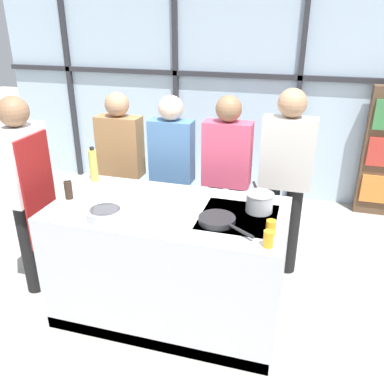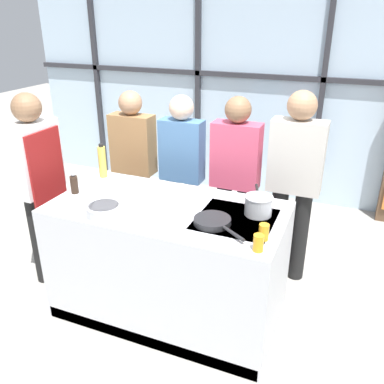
# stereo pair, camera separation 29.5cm
# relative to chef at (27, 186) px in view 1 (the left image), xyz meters

# --- Properties ---
(ground_plane) EXTENTS (18.00, 18.00, 0.00)m
(ground_plane) POSITION_rel_chef_xyz_m (1.22, -0.05, -0.94)
(ground_plane) COLOR #ADA89E
(back_window_wall) EXTENTS (6.40, 0.10, 2.80)m
(back_window_wall) POSITION_rel_chef_xyz_m (1.22, 2.54, 0.46)
(back_window_wall) COLOR silver
(back_window_wall) RESTS_ON ground_plane
(demo_island) EXTENTS (1.72, 0.88, 0.94)m
(demo_island) POSITION_rel_chef_xyz_m (1.23, -0.05, -0.47)
(demo_island) COLOR silver
(demo_island) RESTS_ON ground_plane
(chef) EXTENTS (0.24, 0.45, 1.67)m
(chef) POSITION_rel_chef_xyz_m (0.00, 0.00, 0.00)
(chef) COLOR black
(chef) RESTS_ON ground_plane
(spectator_far_left) EXTENTS (0.42, 0.22, 1.59)m
(spectator_far_left) POSITION_rel_chef_xyz_m (0.45, 0.81, -0.05)
(spectator_far_left) COLOR #232838
(spectator_far_left) RESTS_ON ground_plane
(spectator_center_left) EXTENTS (0.40, 0.22, 1.58)m
(spectator_center_left) POSITION_rel_chef_xyz_m (0.97, 0.81, -0.04)
(spectator_center_left) COLOR #232838
(spectator_center_left) RESTS_ON ground_plane
(spectator_center_right) EXTENTS (0.42, 0.23, 1.61)m
(spectator_center_right) POSITION_rel_chef_xyz_m (1.48, 0.81, -0.03)
(spectator_center_right) COLOR black
(spectator_center_right) RESTS_ON ground_plane
(spectator_far_right) EXTENTS (0.44, 0.24, 1.69)m
(spectator_far_right) POSITION_rel_chef_xyz_m (2.00, 0.81, 0.02)
(spectator_far_right) COLOR black
(spectator_far_right) RESTS_ON ground_plane
(frying_pan) EXTENTS (0.40, 0.32, 0.04)m
(frying_pan) POSITION_rel_chef_xyz_m (1.63, -0.18, 0.02)
(frying_pan) COLOR #232326
(frying_pan) RESTS_ON demo_island
(saucepan) EXTENTS (0.20, 0.35, 0.14)m
(saucepan) POSITION_rel_chef_xyz_m (1.87, 0.08, 0.07)
(saucepan) COLOR silver
(saucepan) RESTS_ON demo_island
(white_plate) EXTENTS (0.22, 0.22, 0.01)m
(white_plate) POSITION_rel_chef_xyz_m (0.80, 0.10, 0.00)
(white_plate) COLOR white
(white_plate) RESTS_ON demo_island
(mixing_bowl) EXTENTS (0.26, 0.26, 0.07)m
(mixing_bowl) POSITION_rel_chef_xyz_m (0.87, -0.33, 0.04)
(mixing_bowl) COLOR silver
(mixing_bowl) RESTS_ON demo_island
(oil_bottle) EXTENTS (0.07, 0.07, 0.29)m
(oil_bottle) POSITION_rel_chef_xyz_m (0.46, 0.27, 0.13)
(oil_bottle) COLOR #E0CC4C
(oil_bottle) RESTS_ON demo_island
(pepper_grinder) EXTENTS (0.06, 0.06, 0.18)m
(pepper_grinder) POSITION_rel_chef_xyz_m (0.45, -0.11, 0.07)
(pepper_grinder) COLOR #332319
(pepper_grinder) RESTS_ON demo_island
(juice_glass_near) EXTENTS (0.06, 0.06, 0.11)m
(juice_glass_near) POSITION_rel_chef_xyz_m (1.98, -0.39, 0.05)
(juice_glass_near) COLOR orange
(juice_glass_near) RESTS_ON demo_island
(juice_glass_far) EXTENTS (0.06, 0.06, 0.11)m
(juice_glass_far) POSITION_rel_chef_xyz_m (1.98, -0.25, 0.05)
(juice_glass_far) COLOR orange
(juice_glass_far) RESTS_ON demo_island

